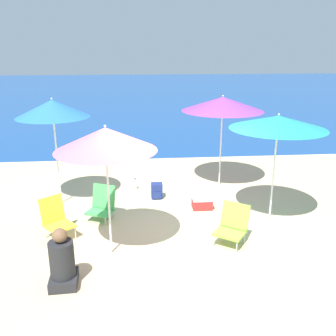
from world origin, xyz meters
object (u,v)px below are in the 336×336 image
person_seated_near (62,263)px  cooler_box (202,202)px  beach_umbrella_purple (223,104)px  beach_chair_yellow (56,218)px  beach_umbrella_teal (278,122)px  beach_umbrella_pink (106,139)px  water_bottle (135,185)px  beach_chair_green (102,203)px  beach_chair_lime (232,224)px  backpack_navy (157,191)px  beach_umbrella_blue (52,109)px

person_seated_near → cooler_box: person_seated_near is taller
beach_umbrella_purple → beach_chair_yellow: (-3.68, -2.49, -1.73)m
beach_umbrella_teal → person_seated_near: 4.65m
beach_umbrella_pink → water_bottle: 3.64m
beach_chair_green → beach_chair_lime: 2.75m
beach_chair_green → backpack_navy: bearing=64.4°
beach_chair_yellow → beach_chair_lime: 3.29m
cooler_box → beach_umbrella_teal: bearing=-27.6°
beach_umbrella_blue → cooler_box: bearing=-10.4°
beach_umbrella_blue → beach_chair_yellow: 2.44m
beach_umbrella_blue → backpack_navy: 3.00m
beach_umbrella_teal → beach_umbrella_purple: beach_umbrella_purple is taller
beach_chair_green → person_seated_near: bearing=-75.4°
beach_umbrella_teal → beach_chair_green: 3.91m
beach_umbrella_pink → beach_umbrella_blue: beach_umbrella_blue is taller
person_seated_near → backpack_navy: (1.61, 3.31, -0.20)m
beach_chair_yellow → person_seated_near: (0.39, -1.57, -0.00)m
beach_chair_green → beach_umbrella_teal: bearing=18.5°
beach_umbrella_pink → water_bottle: bearing=81.8°
beach_chair_green → backpack_navy: 1.58m
beach_umbrella_blue → water_bottle: (1.71, 0.74, -2.07)m
beach_umbrella_blue → beach_chair_yellow: bearing=-82.3°
water_bottle → person_seated_near: bearing=-105.6°
water_bottle → beach_chair_lime: bearing=-58.8°
beach_chair_yellow → person_seated_near: 1.62m
beach_umbrella_blue → backpack_navy: size_ratio=6.65×
beach_umbrella_purple → person_seated_near: beach_umbrella_purple is taller
cooler_box → beach_chair_yellow: bearing=-160.6°
beach_chair_yellow → water_bottle: 2.82m
beach_umbrella_teal → beach_umbrella_pink: 3.39m
beach_umbrella_purple → beach_umbrella_blue: 4.00m
beach_chair_yellow → water_bottle: beach_chair_yellow is taller
beach_umbrella_pink → beach_chair_lime: size_ratio=3.02×
beach_umbrella_blue → beach_chair_lime: bearing=-31.8°
beach_chair_yellow → cooler_box: size_ratio=1.75×
beach_umbrella_purple → beach_chair_yellow: size_ratio=3.02×
beach_chair_yellow → cooler_box: bearing=-20.2°
beach_umbrella_purple → water_bottle: 2.97m
water_bottle → beach_chair_yellow: bearing=-122.2°
beach_umbrella_pink → person_seated_near: beach_umbrella_pink is taller
beach_umbrella_teal → beach_chair_lime: 2.17m
beach_umbrella_teal → cooler_box: 2.42m
backpack_navy → water_bottle: 0.82m
beach_chair_green → cooler_box: bearing=32.7°
beach_umbrella_blue → person_seated_near: bearing=-79.2°
beach_umbrella_pink → person_seated_near: (-0.66, -0.88, -1.66)m
beach_chair_green → beach_chair_yellow: 1.09m
beach_chair_yellow → beach_umbrella_teal: bearing=-34.8°
backpack_navy → cooler_box: bearing=-35.7°
backpack_navy → beach_umbrella_teal: bearing=-31.2°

